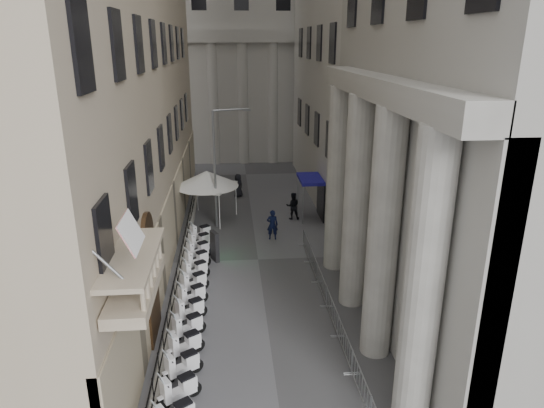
# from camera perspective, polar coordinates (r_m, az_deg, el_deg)

# --- Properties ---
(far_building) EXTENTS (22.00, 10.00, 30.00)m
(far_building) POSITION_cam_1_polar(r_m,az_deg,el_deg) (54.70, -3.77, 21.58)
(far_building) COLOR #AFACA5
(far_building) RESTS_ON ground
(iron_fence) EXTENTS (0.30, 28.00, 1.40)m
(iron_fence) POSITION_cam_1_polar(r_m,az_deg,el_deg) (27.57, -10.53, -7.82)
(iron_fence) COLOR black
(iron_fence) RESTS_ON ground
(blue_awning) EXTENTS (1.60, 3.00, 3.00)m
(blue_awning) POSITION_cam_1_polar(r_m,az_deg,el_deg) (35.23, 4.43, -1.59)
(blue_awning) COLOR navy
(blue_awning) RESTS_ON ground
(scooter_2) EXTENTS (1.48, 1.23, 1.50)m
(scooter_2) POSITION_cam_1_polar(r_m,az_deg,el_deg) (18.79, -10.75, -21.97)
(scooter_2) COLOR white
(scooter_2) RESTS_ON ground
(scooter_3) EXTENTS (1.48, 1.23, 1.50)m
(scooter_3) POSITION_cam_1_polar(r_m,az_deg,el_deg) (19.82, -10.38, -19.48)
(scooter_3) COLOR white
(scooter_3) RESTS_ON ground
(scooter_4) EXTENTS (1.48, 1.23, 1.50)m
(scooter_4) POSITION_cam_1_polar(r_m,az_deg,el_deg) (20.87, -10.06, -17.24)
(scooter_4) COLOR white
(scooter_4) RESTS_ON ground
(scooter_5) EXTENTS (1.48, 1.23, 1.50)m
(scooter_5) POSITION_cam_1_polar(r_m,az_deg,el_deg) (21.96, -9.78, -15.21)
(scooter_5) COLOR white
(scooter_5) RESTS_ON ground
(scooter_6) EXTENTS (1.48, 1.23, 1.50)m
(scooter_6) POSITION_cam_1_polar(r_m,az_deg,el_deg) (23.07, -9.53, -13.38)
(scooter_6) COLOR white
(scooter_6) RESTS_ON ground
(scooter_7) EXTENTS (1.48, 1.23, 1.50)m
(scooter_7) POSITION_cam_1_polar(r_m,az_deg,el_deg) (24.21, -9.31, -11.72)
(scooter_7) COLOR white
(scooter_7) RESTS_ON ground
(scooter_8) EXTENTS (1.48, 1.23, 1.50)m
(scooter_8) POSITION_cam_1_polar(r_m,az_deg,el_deg) (25.36, -9.11, -10.21)
(scooter_8) COLOR white
(scooter_8) RESTS_ON ground
(scooter_9) EXTENTS (1.48, 1.23, 1.50)m
(scooter_9) POSITION_cam_1_polar(r_m,az_deg,el_deg) (26.53, -8.92, -8.83)
(scooter_9) COLOR white
(scooter_9) RESTS_ON ground
(scooter_10) EXTENTS (1.48, 1.23, 1.50)m
(scooter_10) POSITION_cam_1_polar(r_m,az_deg,el_deg) (27.72, -8.76, -7.57)
(scooter_10) COLOR white
(scooter_10) RESTS_ON ground
(scooter_11) EXTENTS (1.48, 1.23, 1.50)m
(scooter_11) POSITION_cam_1_polar(r_m,az_deg,el_deg) (28.91, -8.61, -6.42)
(scooter_11) COLOR white
(scooter_11) RESTS_ON ground
(scooter_12) EXTENTS (1.48, 1.23, 1.50)m
(scooter_12) POSITION_cam_1_polar(r_m,az_deg,el_deg) (30.12, -8.47, -5.35)
(scooter_12) COLOR white
(scooter_12) RESTS_ON ground
(scooter_13) EXTENTS (1.48, 1.23, 1.50)m
(scooter_13) POSITION_cam_1_polar(r_m,az_deg,el_deg) (31.34, -8.34, -4.37)
(scooter_13) COLOR white
(scooter_13) RESTS_ON ground
(barrier_1) EXTENTS (0.60, 2.40, 1.10)m
(barrier_1) POSITION_cam_1_polar(r_m,az_deg,el_deg) (18.99, 10.29, -21.42)
(barrier_1) COLOR #95989C
(barrier_1) RESTS_ON ground
(barrier_2) EXTENTS (0.60, 2.40, 1.10)m
(barrier_2) POSITION_cam_1_polar(r_m,az_deg,el_deg) (20.90, 8.46, -17.09)
(barrier_2) COLOR #95989C
(barrier_2) RESTS_ON ground
(barrier_3) EXTENTS (0.60, 2.40, 1.10)m
(barrier_3) POSITION_cam_1_polar(r_m,az_deg,el_deg) (22.92, 7.01, -13.49)
(barrier_3) COLOR #95989C
(barrier_3) RESTS_ON ground
(barrier_4) EXTENTS (0.60, 2.40, 1.10)m
(barrier_4) POSITION_cam_1_polar(r_m,az_deg,el_deg) (25.02, 5.83, -10.48)
(barrier_4) COLOR #95989C
(barrier_4) RESTS_ON ground
(barrier_5) EXTENTS (0.60, 2.40, 1.10)m
(barrier_5) POSITION_cam_1_polar(r_m,az_deg,el_deg) (27.20, 4.86, -7.95)
(barrier_5) COLOR #95989C
(barrier_5) RESTS_ON ground
(barrier_6) EXTENTS (0.60, 2.40, 1.10)m
(barrier_6) POSITION_cam_1_polar(r_m,az_deg,el_deg) (29.42, 4.04, -5.78)
(barrier_6) COLOR #95989C
(barrier_6) RESTS_ON ground
(security_tent) EXTENTS (4.41, 4.41, 3.59)m
(security_tent) POSITION_cam_1_polar(r_m,az_deg,el_deg) (34.84, -8.40, 3.21)
(security_tent) COLOR white
(security_tent) RESTS_ON ground
(street_lamp) EXTENTS (2.53, 0.90, 7.99)m
(street_lamp) POSITION_cam_1_polar(r_m,az_deg,el_deg) (32.33, -6.27, 5.30)
(street_lamp) COLOR gray
(street_lamp) RESTS_ON ground
(info_kiosk) EXTENTS (0.56, 0.86, 1.76)m
(info_kiosk) POSITION_cam_1_polar(r_m,az_deg,el_deg) (28.29, -6.75, -4.93)
(info_kiosk) COLOR black
(info_kiosk) RESTS_ON ground
(pedestrian_a) EXTENTS (0.74, 0.51, 1.97)m
(pedestrian_a) POSITION_cam_1_polar(r_m,az_deg,el_deg) (31.00, 0.04, -2.45)
(pedestrian_a) COLOR black
(pedestrian_a) RESTS_ON ground
(pedestrian_b) EXTENTS (0.97, 0.76, 1.97)m
(pedestrian_b) POSITION_cam_1_polar(r_m,az_deg,el_deg) (34.55, 2.46, -0.23)
(pedestrian_b) COLOR black
(pedestrian_b) RESTS_ON ground
(pedestrian_c) EXTENTS (1.10, 1.07, 1.91)m
(pedestrian_c) POSITION_cam_1_polar(r_m,az_deg,el_deg) (39.68, -4.00, 2.20)
(pedestrian_c) COLOR black
(pedestrian_c) RESTS_ON ground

